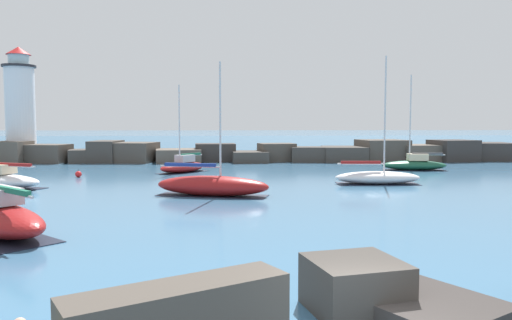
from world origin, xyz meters
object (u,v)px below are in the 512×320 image
(lighthouse, at_px, (20,113))
(sailboat_moored_4, at_px, (377,177))
(sailboat_moored_3, at_px, (415,164))
(sailboat_moored_1, at_px, (183,166))
(mooring_buoy_orange_near, at_px, (78,174))
(sailboat_moored_7, at_px, (212,185))

(lighthouse, relative_size, sailboat_moored_4, 1.41)
(sailboat_moored_3, bearing_deg, sailboat_moored_4, -123.39)
(sailboat_moored_1, relative_size, sailboat_moored_4, 0.85)
(lighthouse, height_order, sailboat_moored_4, lighthouse)
(lighthouse, distance_m, sailboat_moored_4, 41.81)
(lighthouse, distance_m, sailboat_moored_3, 43.46)
(sailboat_moored_3, xyz_separation_m, mooring_buoy_orange_near, (-29.90, -4.31, -0.32))
(sailboat_moored_3, bearing_deg, sailboat_moored_1, -178.09)
(lighthouse, xyz_separation_m, sailboat_moored_4, (34.40, -23.21, -5.12))
(sailboat_moored_1, relative_size, mooring_buoy_orange_near, 11.03)
(mooring_buoy_orange_near, bearing_deg, sailboat_moored_7, -44.81)
(sailboat_moored_3, distance_m, mooring_buoy_orange_near, 30.21)
(sailboat_moored_1, xyz_separation_m, mooring_buoy_orange_near, (-8.26, -3.59, -0.32))
(lighthouse, bearing_deg, sailboat_moored_7, -51.59)
(sailboat_moored_4, xyz_separation_m, mooring_buoy_orange_near, (-23.12, 5.98, -0.25))
(sailboat_moored_7, relative_size, mooring_buoy_orange_near, 11.43)
(sailboat_moored_7, bearing_deg, mooring_buoy_orange_near, 135.19)
(sailboat_moored_3, bearing_deg, sailboat_moored_7, -140.42)
(lighthouse, bearing_deg, sailboat_moored_3, -17.42)
(sailboat_moored_1, height_order, sailboat_moored_3, sailboat_moored_3)
(lighthouse, distance_m, mooring_buoy_orange_near, 21.29)
(lighthouse, height_order, sailboat_moored_1, lighthouse)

